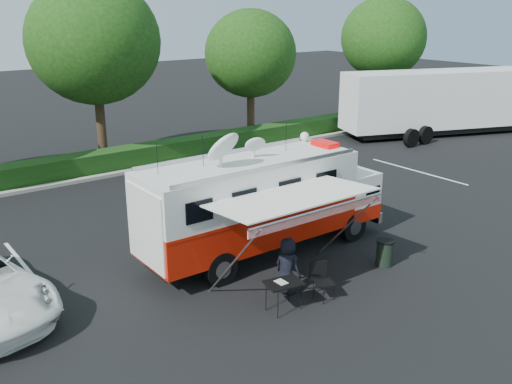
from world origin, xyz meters
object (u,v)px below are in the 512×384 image
trash_bin (385,253)px  semi_trailer (442,101)px  command_truck (264,202)px  folding_table (284,284)px

trash_bin → semi_trailer: semi_trailer is taller
trash_bin → command_truck: bearing=128.9°
folding_table → semi_trailer: semi_trailer is taller
command_truck → folding_table: size_ratio=7.94×
folding_table → trash_bin: trash_bin is taller
semi_trailer → command_truck: bearing=-158.9°
folding_table → trash_bin: (4.16, 0.22, -0.34)m
command_truck → semi_trailer: command_truck is taller
folding_table → semi_trailer: bearing=26.7°
command_truck → semi_trailer: (19.34, 7.46, 0.30)m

